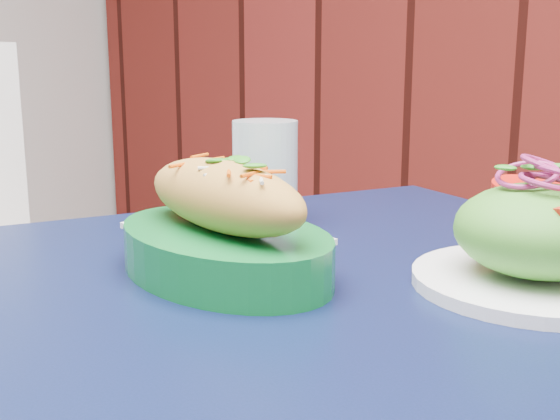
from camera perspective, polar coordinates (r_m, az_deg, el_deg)
The scene contains 4 objects.
cafe_table at distance 0.68m, azimuth 3.84°, elevation -13.38°, with size 1.06×1.06×0.75m.
banh_mi_basket at distance 0.68m, azimuth -4.60°, elevation -1.38°, with size 0.30×0.23×0.12m.
salad_plate at distance 0.68m, azimuth 20.29°, elevation -2.23°, with size 0.23×0.23×0.12m.
water_glass at distance 0.88m, azimuth -1.21°, elevation 2.99°, with size 0.08×0.08×0.13m, color silver.
Camera 1 is at (0.43, 0.71, 0.96)m, focal length 45.00 mm.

